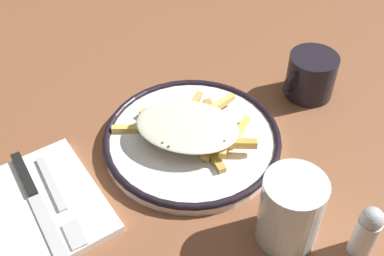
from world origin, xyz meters
name	(u,v)px	position (x,y,z in m)	size (l,w,h in m)	color
ground_plane	(192,144)	(0.00, 0.00, 0.00)	(2.60, 2.60, 0.00)	brown
plate	(192,139)	(0.00, 0.00, 0.01)	(0.28, 0.28, 0.02)	white
fries_heap	(189,127)	(0.00, 0.00, 0.04)	(0.21, 0.20, 0.04)	#E8BC50
napkin	(39,207)	(0.25, -0.02, 0.01)	(0.17, 0.20, 0.01)	white
fork	(59,200)	(0.22, -0.01, 0.02)	(0.04, 0.18, 0.00)	silver
knife	(33,194)	(0.25, -0.04, 0.02)	(0.04, 0.21, 0.01)	black
water_glass	(293,209)	(0.00, 0.21, 0.05)	(0.08, 0.08, 0.11)	silver
coffee_mug	(310,76)	(-0.24, 0.02, 0.04)	(0.11, 0.08, 0.08)	black
salt_shaker	(367,231)	(-0.06, 0.28, 0.04)	(0.03, 0.03, 0.08)	silver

